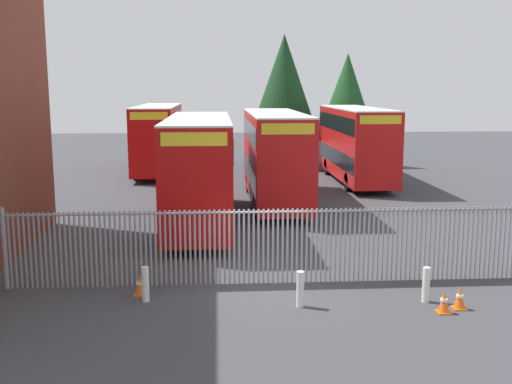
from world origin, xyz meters
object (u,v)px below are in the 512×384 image
Objects in this scene: double_decker_bus_near_gate at (199,166)px; traffic_cone_near_kerb at (444,302)px; double_decker_bus_behind_fence_right at (355,141)px; traffic_cone_by_gate at (140,285)px; double_decker_bus_far_back at (158,136)px; bollard_near_right at (426,285)px; bollard_near_left at (145,284)px; traffic_cone_mid_forecourt at (460,298)px; double_decker_bus_behind_fence_left at (275,154)px; bollard_center_front at (300,289)px.

traffic_cone_near_kerb is at bearing -58.62° from double_decker_bus_near_gate.
traffic_cone_by_gate is at bearing -118.16° from double_decker_bus_behind_fence_right.
traffic_cone_by_gate is (1.70, -24.22, -2.13)m from double_decker_bus_far_back.
traffic_cone_near_kerb is (0.19, -0.81, -0.19)m from bollard_near_right.
double_decker_bus_near_gate is 11.38× the size of bollard_near_left.
traffic_cone_mid_forecourt and traffic_cone_near_kerb have the same top height.
double_decker_bus_behind_fence_left reaches higher than traffic_cone_near_kerb.
traffic_cone_by_gate is (-4.27, 1.14, -0.19)m from bollard_center_front.
double_decker_bus_behind_fence_right is 21.24m from traffic_cone_mid_forecourt.
traffic_cone_by_gate is at bearing 169.29° from traffic_cone_mid_forecourt.
double_decker_bus_behind_fence_right reaches higher than bollard_center_front.
double_decker_bus_behind_fence_right is at bearing 61.84° from traffic_cone_by_gate.
bollard_near_right is at bearing -57.30° from double_decker_bus_near_gate.
double_decker_bus_behind_fence_left is 11.38× the size of bollard_near_right.
bollard_near_right is 0.92m from traffic_cone_mid_forecourt.
bollard_near_right is 1.61× the size of traffic_cone_by_gate.
traffic_cone_near_kerb is at bearing -96.91° from double_decker_bus_behind_fence_right.
traffic_cone_by_gate is at bearing 172.47° from bollard_near_right.
double_decker_bus_far_back is at bearing 121.14° from double_decker_bus_behind_fence_left.
double_decker_bus_near_gate is at bearing -78.63° from double_decker_bus_far_back.
bollard_near_right is at bearing -3.98° from bollard_near_left.
double_decker_bus_behind_fence_right is 21.59m from bollard_center_front.
bollard_near_left is 1.00× the size of bollard_near_right.
traffic_cone_by_gate is 8.04m from traffic_cone_near_kerb.
traffic_cone_near_kerb is (-0.51, -0.25, 0.00)m from traffic_cone_mid_forecourt.
bollard_center_front is (5.96, -25.37, -1.95)m from double_decker_bus_far_back.
bollard_near_left is at bearing 176.02° from bollard_near_right.
bollard_near_left is at bearing 170.88° from bollard_center_front.
traffic_cone_near_kerb is (7.62, -1.33, -0.19)m from bollard_near_left.
double_decker_bus_near_gate is 9.46m from bollard_near_left.
double_decker_bus_far_back is at bearing 94.01° from traffic_cone_by_gate.
double_decker_bus_behind_fence_right reaches higher than traffic_cone_mid_forecourt.
double_decker_bus_behind_fence_right is 22.17m from traffic_cone_by_gate.
traffic_cone_by_gate is at bearing -85.99° from double_decker_bus_far_back.
bollard_center_front is at bearing -15.02° from traffic_cone_by_gate.
double_decker_bus_behind_fence_left is 15.42m from traffic_cone_near_kerb.
traffic_cone_by_gate is 8.49m from traffic_cone_mid_forecourt.
bollard_center_front is 1.61× the size of traffic_cone_mid_forecourt.
bollard_center_front is at bearing -106.62° from double_decker_bus_behind_fence_right.
bollard_center_front reaches higher than traffic_cone_mid_forecourt.
traffic_cone_mid_forecourt is at bearing -77.15° from double_decker_bus_behind_fence_left.
double_decker_bus_near_gate is 11.68m from bollard_near_right.
bollard_near_right is (6.22, -9.69, -1.95)m from double_decker_bus_near_gate.
traffic_cone_mid_forecourt is (-2.07, -21.03, -2.13)m from double_decker_bus_behind_fence_right.
traffic_cone_mid_forecourt is at bearing -6.07° from bollard_center_front.
bollard_near_left is at bearing -66.97° from traffic_cone_by_gate.
traffic_cone_mid_forecourt is at bearing -56.02° from double_decker_bus_near_gate.
double_decker_bus_behind_fence_left is 11.38× the size of bollard_center_front.
traffic_cone_near_kerb is at bearing -77.12° from bollard_near_right.
double_decker_bus_near_gate is at bearing 80.68° from traffic_cone_by_gate.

